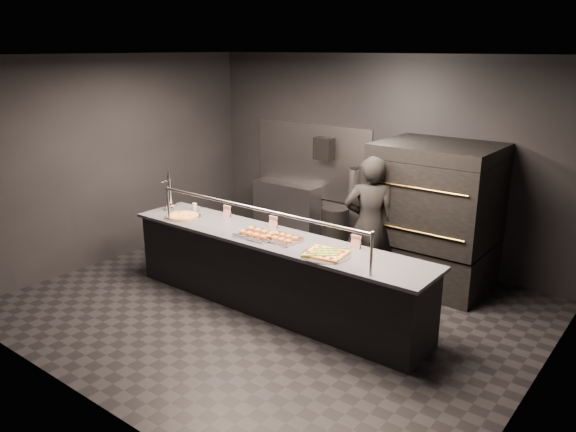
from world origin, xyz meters
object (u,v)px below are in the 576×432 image
at_px(prep_shelf, 287,209).
at_px(pizza_oven, 434,215).
at_px(towel_dispenser, 324,149).
at_px(service_counter, 273,272).
at_px(square_pizza, 326,254).
at_px(round_pizza, 183,216).
at_px(worker, 369,225).
at_px(slider_tray_a, 257,234).
at_px(trash_bin, 335,230).
at_px(slider_tray_b, 282,238).
at_px(beer_tap, 170,198).
at_px(fire_extinguisher, 354,184).

bearing_deg(prep_shelf, pizza_oven, -8.54).
bearing_deg(towel_dispenser, service_counter, -69.37).
bearing_deg(square_pizza, prep_shelf, 135.01).
relative_size(round_pizza, worker, 0.27).
bearing_deg(towel_dispenser, square_pizza, -55.21).
distance_m(slider_tray_a, worker, 1.51).
bearing_deg(round_pizza, square_pizza, -0.48).
height_order(slider_tray_a, worker, worker).
bearing_deg(square_pizza, trash_bin, 120.84).
relative_size(slider_tray_a, slider_tray_b, 1.15).
xyz_separation_m(service_counter, beer_tap, (-1.84, 0.02, 0.63)).
relative_size(service_counter, trash_bin, 5.77).
xyz_separation_m(service_counter, slider_tray_b, (0.17, -0.04, 0.48)).
xyz_separation_m(round_pizza, trash_bin, (0.96, 2.23, -0.58)).
bearing_deg(slider_tray_a, prep_shelf, 120.77).
distance_m(pizza_oven, slider_tray_b, 2.19).
bearing_deg(round_pizza, prep_shelf, 93.53).
bearing_deg(slider_tray_b, fire_extinguisher, 101.99).
bearing_deg(fire_extinguisher, beer_tap, -122.03).
relative_size(prep_shelf, trash_bin, 1.69).
bearing_deg(towel_dispenser, slider_tray_b, -66.25).
distance_m(service_counter, round_pizza, 1.53).
height_order(service_counter, square_pizza, service_counter).
bearing_deg(square_pizza, towel_dispenser, 124.79).
height_order(round_pizza, worker, worker).
height_order(fire_extinguisher, slider_tray_b, fire_extinguisher).
height_order(prep_shelf, square_pizza, square_pizza).
xyz_separation_m(round_pizza, slider_tray_b, (1.62, 0.07, 0.01)).
relative_size(round_pizza, slider_tray_b, 1.04).
xyz_separation_m(beer_tap, slider_tray_b, (2.01, -0.06, -0.15)).
xyz_separation_m(prep_shelf, fire_extinguisher, (1.25, 0.08, 0.61)).
distance_m(prep_shelf, slider_tray_b, 2.99).
bearing_deg(round_pizza, beer_tap, 161.45).
distance_m(towel_dispenser, worker, 2.07).
relative_size(slider_tray_b, worker, 0.26).
height_order(service_counter, prep_shelf, service_counter).
bearing_deg(worker, fire_extinguisher, -85.79).
relative_size(trash_bin, worker, 0.40).
bearing_deg(slider_tray_a, trash_bin, 98.52).
bearing_deg(service_counter, slider_tray_b, -12.10).
relative_size(service_counter, prep_shelf, 3.42).
height_order(service_counter, round_pizza, service_counter).
bearing_deg(fire_extinguisher, prep_shelf, -176.34).
relative_size(prep_shelf, fire_extinguisher, 2.38).
height_order(beer_tap, round_pizza, beer_tap).
height_order(pizza_oven, square_pizza, pizza_oven).
xyz_separation_m(beer_tap, slider_tray_a, (1.68, -0.12, -0.14)).
distance_m(prep_shelf, slider_tray_a, 2.86).
xyz_separation_m(service_counter, worker, (0.65, 1.17, 0.43)).
distance_m(pizza_oven, prep_shelf, 2.88).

